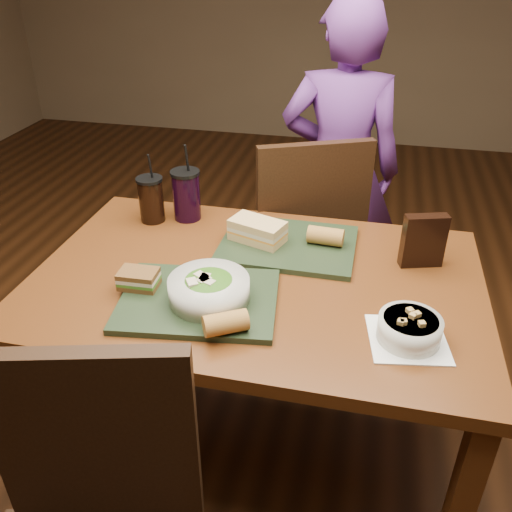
# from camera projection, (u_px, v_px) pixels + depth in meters

# --- Properties ---
(ground) EXTENTS (6.00, 6.00, 0.00)m
(ground) POSITION_uv_depth(u_px,v_px,m) (256.00, 450.00, 1.96)
(ground) COLOR #381C0B
(ground) RESTS_ON ground
(dining_table) EXTENTS (1.30, 0.85, 0.75)m
(dining_table) POSITION_uv_depth(u_px,v_px,m) (256.00, 302.00, 1.63)
(dining_table) COLOR #572C11
(dining_table) RESTS_ON ground
(chair_far) EXTENTS (0.56, 0.58, 0.99)m
(chair_far) POSITION_uv_depth(u_px,v_px,m) (314.00, 239.00, 2.19)
(chair_far) COLOR black
(chair_far) RESTS_ON ground
(diner) EXTENTS (0.54, 0.36, 1.43)m
(diner) POSITION_uv_depth(u_px,v_px,m) (340.00, 171.00, 2.37)
(diner) COLOR #683084
(diner) RESTS_ON ground
(tray_near) EXTENTS (0.46, 0.37, 0.02)m
(tray_near) POSITION_uv_depth(u_px,v_px,m) (199.00, 300.00, 1.46)
(tray_near) COLOR black
(tray_near) RESTS_ON dining_table
(tray_far) EXTENTS (0.42, 0.32, 0.02)m
(tray_far) POSITION_uv_depth(u_px,v_px,m) (288.00, 245.00, 1.72)
(tray_far) COLOR black
(tray_far) RESTS_ON dining_table
(salad_bowl) EXTENTS (0.22, 0.22, 0.07)m
(salad_bowl) POSITION_uv_depth(u_px,v_px,m) (209.00, 288.00, 1.43)
(salad_bowl) COLOR silver
(salad_bowl) RESTS_ON tray_near
(soup_bowl) EXTENTS (0.22, 0.22, 0.08)m
(soup_bowl) POSITION_uv_depth(u_px,v_px,m) (409.00, 329.00, 1.32)
(soup_bowl) COLOR white
(soup_bowl) RESTS_ON dining_table
(sandwich_near) EXTENTS (0.11, 0.08, 0.05)m
(sandwich_near) POSITION_uv_depth(u_px,v_px,m) (139.00, 279.00, 1.49)
(sandwich_near) COLOR #593819
(sandwich_near) RESTS_ON tray_near
(sandwich_far) EXTENTS (0.19, 0.14, 0.07)m
(sandwich_far) POSITION_uv_depth(u_px,v_px,m) (257.00, 231.00, 1.71)
(sandwich_far) COLOR tan
(sandwich_far) RESTS_ON tray_far
(baguette_near) EXTENTS (0.12, 0.10, 0.05)m
(baguette_near) POSITION_uv_depth(u_px,v_px,m) (226.00, 323.00, 1.32)
(baguette_near) COLOR #AD7533
(baguette_near) RESTS_ON tray_near
(baguette_far) EXTENTS (0.12, 0.06, 0.06)m
(baguette_far) POSITION_uv_depth(u_px,v_px,m) (326.00, 236.00, 1.70)
(baguette_far) COLOR #AD7533
(baguette_far) RESTS_ON tray_far
(cup_cola) EXTENTS (0.09, 0.09, 0.24)m
(cup_cola) POSITION_uv_depth(u_px,v_px,m) (151.00, 199.00, 1.85)
(cup_cola) COLOR black
(cup_cola) RESTS_ON dining_table
(cup_berry) EXTENTS (0.10, 0.10, 0.27)m
(cup_berry) POSITION_uv_depth(u_px,v_px,m) (186.00, 195.00, 1.86)
(cup_berry) COLOR black
(cup_berry) RESTS_ON dining_table
(chip_bag) EXTENTS (0.13, 0.07, 0.16)m
(chip_bag) POSITION_uv_depth(u_px,v_px,m) (423.00, 241.00, 1.59)
(chip_bag) COLOR black
(chip_bag) RESTS_ON dining_table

